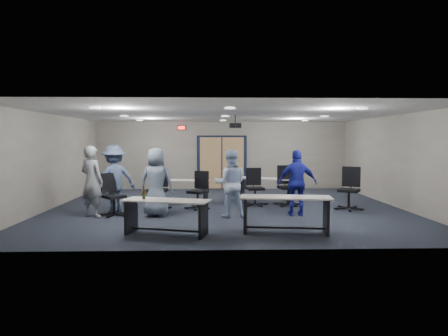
{
  "coord_description": "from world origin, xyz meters",
  "views": [
    {
      "loc": [
        -0.41,
        -11.5,
        1.96
      ],
      "look_at": [
        -0.06,
        -0.3,
        1.18
      ],
      "focal_mm": 32.0,
      "sensor_mm": 36.0,
      "label": 1
    }
  ],
  "objects_px": {
    "chair_back_b": "(198,190)",
    "table_front_right": "(286,208)",
    "table_back_left": "(183,187)",
    "person_gray": "(92,181)",
    "chair_loose_right": "(349,189)",
    "person_back": "(114,179)",
    "person_navy": "(297,183)",
    "table_back_right": "(266,186)",
    "table_front_left": "(166,210)",
    "person_plaid": "(156,182)",
    "chair_back_c": "(255,187)",
    "person_lightblue": "(230,183)",
    "chair_back_d": "(288,186)",
    "chair_loose_left": "(114,195)",
    "chair_back_a": "(158,189)"
  },
  "relations": [
    {
      "from": "table_front_right",
      "to": "person_gray",
      "type": "relative_size",
      "value": 1.08
    },
    {
      "from": "person_plaid",
      "to": "person_navy",
      "type": "xyz_separation_m",
      "value": [
        3.63,
        -0.02,
        -0.03
      ]
    },
    {
      "from": "table_back_left",
      "to": "chair_back_a",
      "type": "xyz_separation_m",
      "value": [
        -0.62,
        -1.29,
        0.1
      ]
    },
    {
      "from": "chair_back_b",
      "to": "table_front_left",
      "type": "bearing_deg",
      "value": -71.66
    },
    {
      "from": "table_front_right",
      "to": "person_lightblue",
      "type": "bearing_deg",
      "value": 128.7
    },
    {
      "from": "chair_loose_right",
      "to": "person_back",
      "type": "height_order",
      "value": "person_back"
    },
    {
      "from": "chair_back_b",
      "to": "person_back",
      "type": "relative_size",
      "value": 0.59
    },
    {
      "from": "table_back_left",
      "to": "chair_back_b",
      "type": "xyz_separation_m",
      "value": [
        0.53,
        -1.38,
        0.06
      ]
    },
    {
      "from": "table_front_left",
      "to": "person_lightblue",
      "type": "relative_size",
      "value": 1.1
    },
    {
      "from": "table_front_right",
      "to": "person_lightblue",
      "type": "xyz_separation_m",
      "value": [
        -1.09,
        1.79,
        0.33
      ]
    },
    {
      "from": "person_back",
      "to": "chair_back_c",
      "type": "bearing_deg",
      "value": 164.1
    },
    {
      "from": "chair_back_d",
      "to": "person_lightblue",
      "type": "bearing_deg",
      "value": -147.9
    },
    {
      "from": "chair_loose_right",
      "to": "person_lightblue",
      "type": "distance_m",
      "value": 3.52
    },
    {
      "from": "table_front_right",
      "to": "chair_loose_right",
      "type": "xyz_separation_m",
      "value": [
        2.3,
        2.71,
        0.07
      ]
    },
    {
      "from": "table_back_right",
      "to": "table_front_left",
      "type": "bearing_deg",
      "value": -97.15
    },
    {
      "from": "chair_loose_right",
      "to": "person_plaid",
      "type": "relative_size",
      "value": 0.68
    },
    {
      "from": "chair_back_c",
      "to": "person_navy",
      "type": "relative_size",
      "value": 0.65
    },
    {
      "from": "chair_back_a",
      "to": "person_gray",
      "type": "distance_m",
      "value": 1.94
    },
    {
      "from": "table_front_right",
      "to": "chair_back_b",
      "type": "height_order",
      "value": "chair_back_b"
    },
    {
      "from": "table_front_right",
      "to": "table_back_right",
      "type": "height_order",
      "value": "table_front_right"
    },
    {
      "from": "table_back_left",
      "to": "person_navy",
      "type": "xyz_separation_m",
      "value": [
        3.14,
        -2.46,
        0.38
      ]
    },
    {
      "from": "chair_back_d",
      "to": "person_navy",
      "type": "distance_m",
      "value": 1.61
    },
    {
      "from": "table_back_left",
      "to": "chair_back_b",
      "type": "bearing_deg",
      "value": -58.07
    },
    {
      "from": "chair_back_b",
      "to": "chair_loose_right",
      "type": "xyz_separation_m",
      "value": [
        4.26,
        -0.27,
        0.06
      ]
    },
    {
      "from": "table_front_right",
      "to": "person_navy",
      "type": "height_order",
      "value": "person_navy"
    },
    {
      "from": "chair_loose_left",
      "to": "person_plaid",
      "type": "bearing_deg",
      "value": -46.26
    },
    {
      "from": "chair_back_b",
      "to": "table_front_right",
      "type": "bearing_deg",
      "value": -28.17
    },
    {
      "from": "table_front_left",
      "to": "chair_loose_right",
      "type": "distance_m",
      "value": 5.57
    },
    {
      "from": "chair_back_c",
      "to": "chair_loose_right",
      "type": "xyz_separation_m",
      "value": [
        2.55,
        -0.84,
        0.04
      ]
    },
    {
      "from": "chair_back_b",
      "to": "chair_back_c",
      "type": "bearing_deg",
      "value": 47.03
    },
    {
      "from": "chair_back_a",
      "to": "chair_loose_right",
      "type": "relative_size",
      "value": 0.96
    },
    {
      "from": "person_gray",
      "to": "person_navy",
      "type": "distance_m",
      "value": 5.27
    },
    {
      "from": "table_back_right",
      "to": "person_plaid",
      "type": "bearing_deg",
      "value": -119.16
    },
    {
      "from": "table_front_right",
      "to": "chair_back_b",
      "type": "distance_m",
      "value": 3.57
    },
    {
      "from": "chair_back_b",
      "to": "chair_back_d",
      "type": "distance_m",
      "value": 2.74
    },
    {
      "from": "chair_loose_left",
      "to": "chair_back_b",
      "type": "bearing_deg",
      "value": -16.98
    },
    {
      "from": "chair_back_b",
      "to": "person_gray",
      "type": "distance_m",
      "value": 2.89
    },
    {
      "from": "chair_loose_right",
      "to": "person_navy",
      "type": "relative_size",
      "value": 0.7
    },
    {
      "from": "table_front_left",
      "to": "person_lightblue",
      "type": "bearing_deg",
      "value": 68.35
    },
    {
      "from": "chair_back_d",
      "to": "person_gray",
      "type": "xyz_separation_m",
      "value": [
        -5.34,
        -1.6,
        0.32
      ]
    },
    {
      "from": "person_navy",
      "to": "table_back_left",
      "type": "bearing_deg",
      "value": -32.9
    },
    {
      "from": "table_back_left",
      "to": "person_gray",
      "type": "height_order",
      "value": "person_gray"
    },
    {
      "from": "chair_back_b",
      "to": "person_gray",
      "type": "relative_size",
      "value": 0.59
    },
    {
      "from": "person_navy",
      "to": "person_back",
      "type": "height_order",
      "value": "person_back"
    },
    {
      "from": "table_back_right",
      "to": "chair_back_b",
      "type": "relative_size",
      "value": 1.83
    },
    {
      "from": "table_front_left",
      "to": "table_back_right",
      "type": "bearing_deg",
      "value": 73.84
    },
    {
      "from": "table_back_right",
      "to": "person_lightblue",
      "type": "distance_m",
      "value": 2.75
    },
    {
      "from": "chair_loose_right",
      "to": "person_gray",
      "type": "bearing_deg",
      "value": -142.03
    },
    {
      "from": "chair_back_a",
      "to": "person_plaid",
      "type": "relative_size",
      "value": 0.65
    },
    {
      "from": "chair_loose_right",
      "to": "person_plaid",
      "type": "xyz_separation_m",
      "value": [
        -5.28,
        -0.79,
        0.28
      ]
    }
  ]
}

